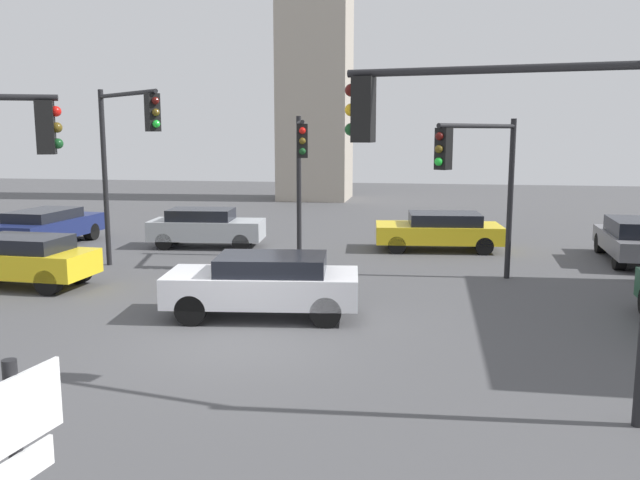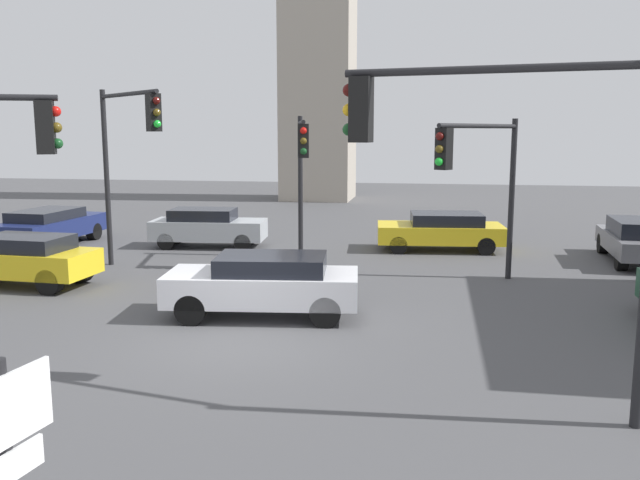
% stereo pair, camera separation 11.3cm
% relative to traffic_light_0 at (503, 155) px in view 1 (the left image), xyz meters
% --- Properties ---
extents(ground_plane, '(83.59, 83.59, 0.00)m').
position_rel_traffic_light_0_xyz_m(ground_plane, '(-4.77, 2.46, -3.87)').
color(ground_plane, '#4C4C4F').
extents(traffic_light_0, '(4.47, 1.03, 5.38)m').
position_rel_traffic_light_0_xyz_m(traffic_light_0, '(0.00, 0.00, 0.00)').
color(traffic_light_0, black).
rests_on(traffic_light_0, ground_plane).
extents(traffic_light_1, '(0.81, 2.58, 4.69)m').
position_rel_traffic_light_0_xyz_m(traffic_light_1, '(-5.05, 10.56, -0.55)').
color(traffic_light_1, black).
rests_on(traffic_light_1, ground_plane).
extents(traffic_light_3, '(2.27, 3.41, 4.55)m').
position_rel_traffic_light_0_xyz_m(traffic_light_3, '(0.20, 7.80, -0.57)').
color(traffic_light_3, black).
rests_on(traffic_light_3, ground_plane).
extents(traffic_light_4, '(2.99, 2.67, 5.46)m').
position_rel_traffic_light_0_xyz_m(traffic_light_4, '(-9.72, 8.21, 0.07)').
color(traffic_light_4, black).
rests_on(traffic_light_4, ground_plane).
extents(car_1, '(4.52, 2.28, 1.43)m').
position_rel_traffic_light_0_xyz_m(car_1, '(-4.69, 4.36, -3.09)').
color(car_1, silver).
rests_on(car_1, ground_plane).
extents(car_2, '(1.98, 4.43, 1.42)m').
position_rel_traffic_light_0_xyz_m(car_2, '(5.56, 12.55, -3.11)').
color(car_2, slate).
rests_on(car_2, ground_plane).
extents(car_3, '(2.16, 4.75, 1.37)m').
position_rel_traffic_light_0_xyz_m(car_3, '(-14.89, 12.29, -3.12)').
color(car_3, navy).
rests_on(car_3, ground_plane).
extents(car_4, '(4.21, 1.99, 1.41)m').
position_rel_traffic_light_0_xyz_m(car_4, '(-9.06, 13.01, -3.12)').
color(car_4, '#ADB2B7').
rests_on(car_4, ground_plane).
extents(car_5, '(4.23, 1.94, 1.40)m').
position_rel_traffic_light_0_xyz_m(car_5, '(-12.03, 6.19, -3.11)').
color(car_5, yellow).
rests_on(car_5, ground_plane).
extents(car_6, '(4.55, 2.36, 1.34)m').
position_rel_traffic_light_0_xyz_m(car_6, '(-0.64, 13.78, -3.15)').
color(car_6, yellow).
rests_on(car_6, ground_plane).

